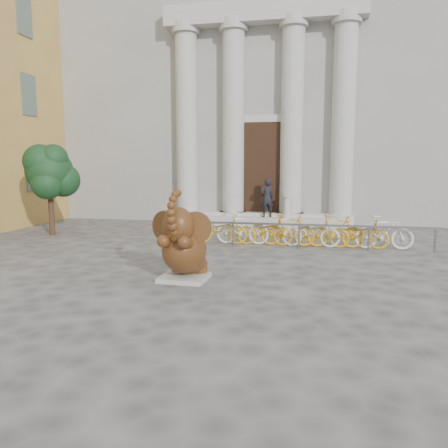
% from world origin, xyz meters
% --- Properties ---
extents(ground, '(80.00, 80.00, 0.00)m').
position_xyz_m(ground, '(0.00, 0.00, 0.00)').
color(ground, '#474442').
rests_on(ground, ground).
extents(classical_building, '(22.00, 10.70, 12.00)m').
position_xyz_m(classical_building, '(0.00, 14.93, 5.98)').
color(classical_building, gray).
rests_on(classical_building, ground).
extents(entrance_steps, '(6.00, 1.20, 0.36)m').
position_xyz_m(entrance_steps, '(0.00, 9.40, 0.18)').
color(entrance_steps, '#A8A59E').
rests_on(entrance_steps, ground).
extents(elephant_statue, '(1.33, 1.48, 1.98)m').
position_xyz_m(elephant_statue, '(-0.61, 0.52, 0.72)').
color(elephant_statue, '#A8A59E').
rests_on(elephant_statue, ground).
extents(bike_rack, '(8.00, 0.53, 1.00)m').
position_xyz_m(bike_rack, '(1.71, 5.01, 0.50)').
color(bike_rack, slate).
rests_on(bike_rack, ground).
extents(tree, '(1.83, 1.67, 3.17)m').
position_xyz_m(tree, '(-6.88, 5.41, 2.21)').
color(tree, '#332114').
rests_on(tree, ground).
extents(pedestrian, '(0.67, 0.57, 1.55)m').
position_xyz_m(pedestrian, '(0.29, 9.29, 1.14)').
color(pedestrian, black).
rests_on(pedestrian, entrance_steps).
extents(balustrade_post, '(0.39, 0.39, 0.94)m').
position_xyz_m(balustrade_post, '(1.10, 9.10, 0.80)').
color(balustrade_post, '#A8A59E').
rests_on(balustrade_post, entrance_steps).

